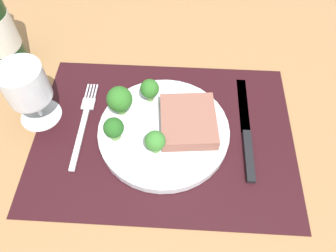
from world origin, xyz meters
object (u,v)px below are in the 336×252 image
Objects in this scene: plate at (164,131)px; knife at (247,134)px; steak at (188,121)px; wine_glass at (26,87)px; fork at (84,123)px.

knife is at bearing 2.04° from plate.
steak is 28.13cm from wine_glass.
plate is 24.56cm from wine_glass.
fork is (-19.17, 0.40, -2.53)cm from steak.
wine_glass is (-8.44, 1.51, 7.60)cm from fork.
fork is 0.83× the size of knife.
steak is 0.88× the size of wine_glass.
steak is at bearing 1.91° from fork.
wine_glass is (-23.35, 2.93, 7.05)cm from plate.
wine_glass is at bearing 172.85° from plate.
plate is at bearing -175.07° from knife.
knife is 39.04cm from wine_glass.
plate is at bearing -2.34° from fork.
plate is 4.81cm from steak.
plate is 2.15× the size of steak.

